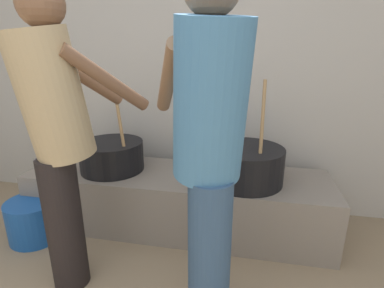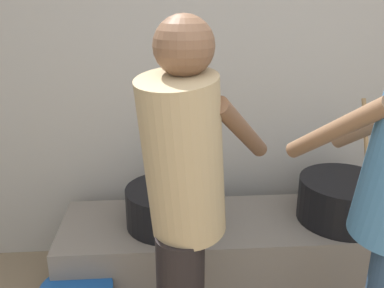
% 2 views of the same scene
% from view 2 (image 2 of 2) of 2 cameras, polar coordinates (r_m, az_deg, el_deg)
% --- Properties ---
extents(block_enclosure_rear, '(5.73, 0.20, 2.39)m').
position_cam_2_polar(block_enclosure_rear, '(2.76, 5.03, 9.22)').
color(block_enclosure_rear, '#ADA8A0').
rests_on(block_enclosure_rear, ground_plane).
extents(hearth_ledge, '(2.26, 0.60, 0.44)m').
position_cam_2_polar(hearth_ledge, '(2.67, 8.24, -14.11)').
color(hearth_ledge, slate).
rests_on(hearth_ledge, ground_plane).
extents(cooking_pot_main, '(0.48, 0.48, 0.68)m').
position_cam_2_polar(cooking_pot_main, '(2.43, -3.24, -8.37)').
color(cooking_pot_main, black).
rests_on(cooking_pot_main, hearth_ledge).
extents(cooking_pot_secondary, '(0.52, 0.52, 0.70)m').
position_cam_2_polar(cooking_pot_secondary, '(2.62, 19.86, -7.10)').
color(cooking_pot_secondary, black).
rests_on(cooking_pot_secondary, hearth_ledge).
extents(cook_in_tan_shirt, '(0.64, 0.74, 1.64)m').
position_cam_2_polar(cook_in_tan_shirt, '(1.66, -1.08, -7.53)').
color(cook_in_tan_shirt, black).
rests_on(cook_in_tan_shirt, ground_plane).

